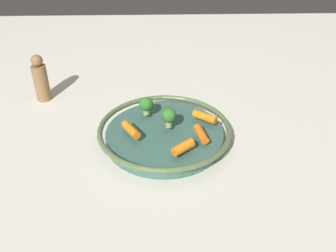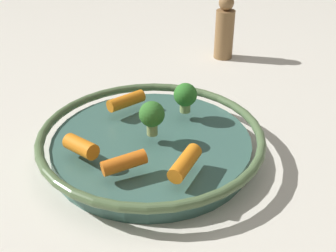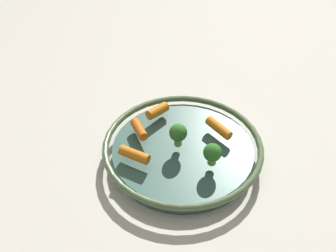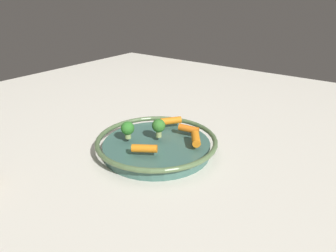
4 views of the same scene
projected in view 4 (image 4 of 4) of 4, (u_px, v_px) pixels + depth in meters
The scene contains 8 objects.
ground_plane at pixel (157, 152), 0.88m from camera, with size 2.11×2.11×0.00m, color silver.
serving_bowl at pixel (157, 145), 0.87m from camera, with size 0.33×0.33×0.04m.
baby_carrot_near_rim at pixel (196, 139), 0.83m from camera, with size 0.02×0.02×0.05m, color orange.
baby_carrot_center at pixel (171, 121), 0.95m from camera, with size 0.02×0.02×0.06m, color orange.
baby_carrot_back at pixel (144, 148), 0.79m from camera, with size 0.02×0.02×0.06m, color orange.
baby_carrot_right at pixel (189, 129), 0.90m from camera, with size 0.02×0.02×0.06m, color orange.
broccoli_floret_mid at pixel (128, 129), 0.85m from camera, with size 0.04×0.04×0.05m.
broccoli_floret_small at pixel (159, 126), 0.86m from camera, with size 0.04×0.04×0.05m.
Camera 4 is at (0.49, -0.61, 0.42)m, focal length 34.35 mm.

